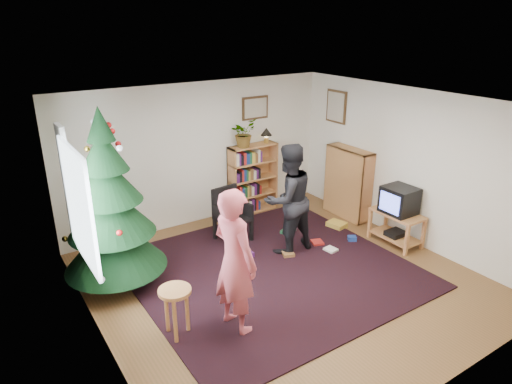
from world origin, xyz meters
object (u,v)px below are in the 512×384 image
crt_tv (399,200)px  picture_back (255,108)px  person_standing (235,261)px  table_lamp (266,133)px  stool (175,300)px  potted_plant (243,133)px  tv_stand (396,225)px  christmas_tree (111,215)px  picture_right (336,107)px  bookshelf_back (253,178)px  person_by_chair (288,199)px  armchair (230,212)px  bookshelf_right (348,182)px

crt_tv → picture_back: bearing=112.5°
person_standing → table_lamp: (2.40, 2.86, 0.60)m
stool → potted_plant: size_ratio=1.24×
tv_stand → stool: size_ratio=1.31×
picture_back → stool: size_ratio=0.87×
stool → christmas_tree: bearing=98.3°
picture_right → potted_plant: bearing=160.5°
tv_stand → table_lamp: table_lamp is taller
picture_back → table_lamp: bearing=-40.0°
bookshelf_back → person_by_chair: size_ratio=0.74×
person_by_chair → bookshelf_back: bearing=-105.8°
tv_stand → armchair: armchair is taller
bookshelf_right → crt_tv: size_ratio=2.62×
potted_plant → picture_right: bearing=-19.5°
bookshelf_right → crt_tv: bookshelf_right is taller
armchair → potted_plant: size_ratio=1.77×
bookshelf_back → armchair: 1.28m
picture_back → christmas_tree: christmas_tree is taller
picture_right → person_standing: picture_right is taller
potted_plant → table_lamp: size_ratio=1.78×
table_lamp → bookshelf_right: bearing=-48.7°
picture_right → crt_tv: bearing=-97.9°
potted_plant → armchair: bearing=-134.1°
picture_back → potted_plant: size_ratio=1.08×
crt_tv → person_standing: person_standing is taller
christmas_tree → person_standing: 1.95m
picture_right → table_lamp: bearing=153.1°
tv_stand → christmas_tree: bearing=162.7°
bookshelf_back → bookshelf_right: size_ratio=1.00×
tv_stand → person_standing: (-3.31, -0.42, 0.57)m
bookshelf_right → tv_stand: (-0.12, -1.27, -0.34)m
picture_back → bookshelf_back: 1.30m
bookshelf_right → stool: 4.36m
picture_right → potted_plant: (-1.66, 0.59, -0.40)m
bookshelf_back → bookshelf_right: bearing=-41.4°
bookshelf_right → picture_back: bearing=42.4°
picture_right → tv_stand: bearing=-97.8°
christmas_tree → potted_plant: 3.05m
stool → person_by_chair: 2.56m
bookshelf_right → person_by_chair: size_ratio=0.74×
bookshelf_right → picture_right: bearing=-13.1°
picture_right → person_by_chair: (-1.89, -1.07, -1.07)m
bookshelf_back → bookshelf_right: 1.77m
tv_stand → crt_tv: crt_tv is taller
potted_plant → christmas_tree: bearing=-157.9°
crt_tv → person_standing: (-3.31, -0.42, 0.12)m
table_lamp → person_standing: bearing=-130.0°
christmas_tree → bookshelf_right: (4.32, -0.04, -0.38)m
person_by_chair → potted_plant: potted_plant is taller
bookshelf_back → tv_stand: bookshelf_back is taller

